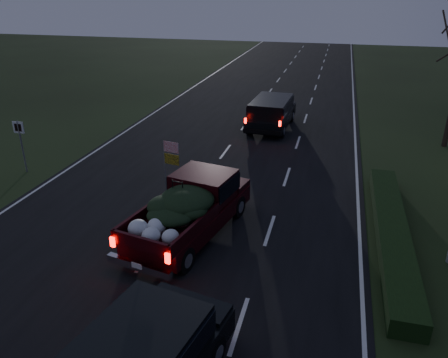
% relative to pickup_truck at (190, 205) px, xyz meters
% --- Properties ---
extents(ground, '(120.00, 120.00, 0.00)m').
position_rel_pickup_truck_xyz_m(ground, '(-0.91, -1.61, -1.12)').
color(ground, black).
rests_on(ground, ground).
extents(road_asphalt, '(14.00, 120.00, 0.02)m').
position_rel_pickup_truck_xyz_m(road_asphalt, '(-0.91, -1.61, -1.11)').
color(road_asphalt, black).
rests_on(road_asphalt, ground).
extents(hedge_row, '(1.00, 10.00, 0.60)m').
position_rel_pickup_truck_xyz_m(hedge_row, '(6.89, 1.39, -0.82)').
color(hedge_row, black).
rests_on(hedge_row, ground).
extents(route_sign, '(0.55, 0.08, 2.50)m').
position_rel_pickup_truck_xyz_m(route_sign, '(-9.41, 3.39, 0.54)').
color(route_sign, gray).
rests_on(route_sign, ground).
extents(pickup_truck, '(3.24, 6.01, 2.99)m').
position_rel_pickup_truck_xyz_m(pickup_truck, '(0.00, 0.00, 0.00)').
color(pickup_truck, black).
rests_on(pickup_truck, ground).
extents(lead_suv, '(2.43, 5.38, 1.52)m').
position_rel_pickup_truck_xyz_m(lead_suv, '(0.77, 13.18, 0.03)').
color(lead_suv, black).
rests_on(lead_suv, ground).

